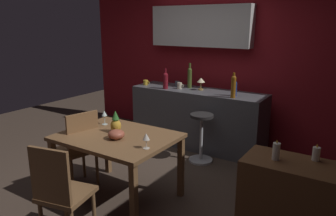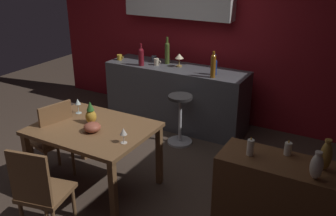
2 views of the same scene
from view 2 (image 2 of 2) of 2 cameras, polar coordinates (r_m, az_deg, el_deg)
ground_plane at (r=4.48m, az=-6.96°, el=-9.92°), size 9.00×9.00×0.00m
wall_kitchen_back at (r=5.70m, az=4.37°, el=12.54°), size 5.20×0.33×2.60m
dining_table at (r=3.96m, az=-11.39°, el=-4.01°), size 1.20×0.93×0.74m
kitchen_counter at (r=5.51m, az=1.23°, el=1.84°), size 2.10×0.60×0.90m
sideboard_cabinet at (r=3.43m, az=16.91°, el=-13.93°), size 1.10×0.44×0.82m
chair_near_window at (r=4.32m, az=-17.19°, el=-4.34°), size 0.49×0.49×0.94m
chair_by_doorway at (r=3.45m, az=-18.98°, el=-12.00°), size 0.48×0.48×0.94m
bar_stool at (r=4.96m, az=1.87°, el=-1.58°), size 0.34×0.34×0.69m
wine_glass_left at (r=4.25m, az=-13.69°, el=0.84°), size 0.07×0.07×0.17m
wine_glass_right at (r=3.51m, az=-6.87°, el=-3.68°), size 0.07×0.07×0.15m
pineapple_centerpiece at (r=3.98m, az=-11.78°, el=-0.89°), size 0.12×0.12×0.24m
fruit_bowl at (r=3.80m, az=-11.56°, el=-2.90°), size 0.17×0.17×0.10m
wine_bottle_amber at (r=4.87m, az=6.95°, el=6.59°), size 0.07×0.07×0.35m
wine_bottle_cobalt at (r=5.00m, az=7.16°, el=6.40°), size 0.07×0.07×0.28m
wine_bottle_ruby at (r=5.41m, az=-4.16°, el=7.99°), size 0.08×0.08×0.32m
wine_bottle_olive at (r=5.48m, az=-0.13°, el=8.65°), size 0.07×0.07×0.39m
cup_mustard at (r=5.76m, az=-7.44°, el=7.72°), size 0.11×0.08×0.08m
cup_slate at (r=5.65m, az=-2.14°, el=7.60°), size 0.11×0.08×0.08m
cup_cream at (r=5.44m, az=-1.76°, el=7.09°), size 0.11×0.07×0.10m
counter_lamp at (r=5.33m, az=1.74°, el=7.79°), size 0.12×0.12×0.19m
pillar_candle_tall at (r=3.21m, az=12.53°, el=-5.91°), size 0.06×0.06×0.17m
pillar_candle_short at (r=3.31m, az=17.94°, el=-5.96°), size 0.06×0.06×0.14m
vase_brass at (r=3.16m, az=23.08°, el=-6.73°), size 0.09×0.09×0.26m
vase_ceramic_ivory at (r=3.02m, az=21.85°, el=-8.28°), size 0.10×0.10×0.23m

